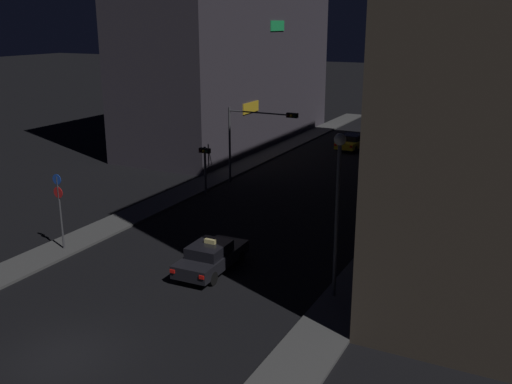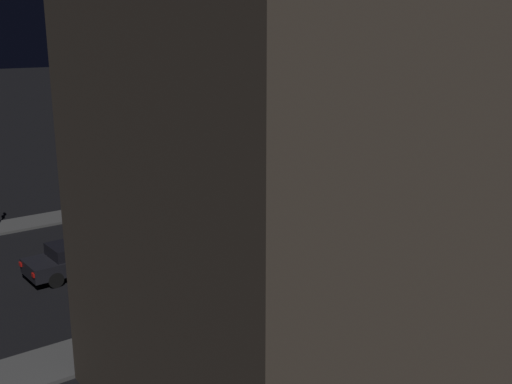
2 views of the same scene
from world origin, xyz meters
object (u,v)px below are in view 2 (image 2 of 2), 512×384
Objects in this scene: traffic_light_overhead at (270,133)px; street_lamp_far_block at (421,130)px; taxi at (78,257)px; traffic_light_left_kerb at (205,161)px; far_car at (451,162)px; street_lamp_near_block at (138,193)px.

street_lamp_far_block is (11.35, -0.11, 1.62)m from traffic_light_overhead.
taxi is at bearing -114.30° from street_lamp_far_block.
taxi is 13.01m from traffic_light_left_kerb.
taxi is at bearing -70.85° from traffic_light_overhead.
street_lamp_far_block is (6.39, 14.16, 4.92)m from taxi.
street_lamp_near_block is at bearing -73.63° from far_car.
street_lamp_near_block is at bearing -0.05° from taxi.
far_car is at bearing 94.78° from taxi.
taxi is 29.23m from far_car.
traffic_light_overhead is at bearing 109.15° from taxi.
traffic_light_overhead is (-4.95, 14.26, 3.30)m from taxi.
far_car is 15.43m from traffic_light_overhead.
traffic_light_left_kerb is 17.21m from street_lamp_near_block.
taxi is 1.38× the size of traffic_light_left_kerb.
traffic_light_overhead is at bearing 179.45° from street_lamp_far_block.
traffic_light_overhead is 0.79× the size of street_lamp_near_block.
street_lamp_near_block reaches higher than far_car.
taxi is at bearing 179.95° from street_lamp_near_block.
street_lamp_far_block reaches higher than taxi.
traffic_light_overhead is 1.69× the size of traffic_light_left_kerb.
street_lamp_far_block is at bearing 13.93° from traffic_light_left_kerb.
traffic_light_overhead reaches higher than far_car.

